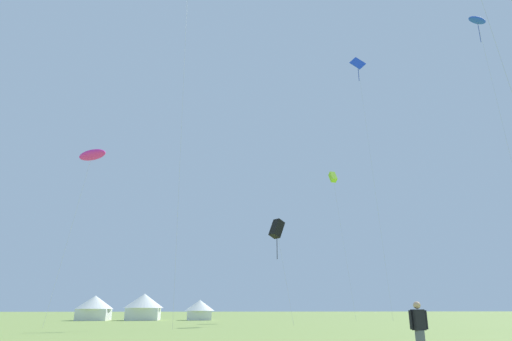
{
  "coord_description": "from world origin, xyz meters",
  "views": [
    {
      "loc": [
        -4.06,
        -5.07,
        1.54
      ],
      "look_at": [
        0.0,
        32.0,
        13.29
      ],
      "focal_mm": 30.69,
      "sensor_mm": 36.0,
      "label": 1
    }
  ],
  "objects": [
    {
      "name": "kite_blue_parafoil",
      "position": [
        24.31,
        32.51,
        31.32
      ],
      "size": [
        2.48,
        1.82,
        31.83
      ],
      "color": "blue",
      "rests_on": "ground"
    },
    {
      "name": "kite_magenta_parafoil",
      "position": [
        -15.23,
        35.38,
        15.36
      ],
      "size": [
        3.83,
        3.19,
        15.91
      ],
      "color": "#E02DA3",
      "rests_on": "ground"
    },
    {
      "name": "kite_black_box",
      "position": [
        2.8,
        38.28,
        9.17
      ],
      "size": [
        2.13,
        2.23,
        10.18
      ],
      "color": "black",
      "rests_on": "ground"
    },
    {
      "name": "kite_lime_box",
      "position": [
        13.19,
        52.57,
        19.16
      ],
      "size": [
        1.74,
        3.16,
        20.05
      ],
      "color": "#99DB2D",
      "rests_on": "ground"
    },
    {
      "name": "kite_blue_diamond",
      "position": [
        16.22,
        47.46,
        33.99
      ],
      "size": [
        2.79,
        1.23,
        35.86
      ],
      "color": "blue",
      "rests_on": "ground"
    },
    {
      "name": "person_spectator",
      "position": [
        2.33,
        8.25,
        0.85
      ],
      "size": [
        0.57,
        0.32,
        1.73
      ],
      "color": "#565B66",
      "rests_on": "ground"
    },
    {
      "name": "festival_tent_left",
      "position": [
        -18.54,
        56.65,
        1.72
      ],
      "size": [
        4.79,
        4.79,
        3.12
      ],
      "color": "white",
      "rests_on": "ground"
    },
    {
      "name": "festival_tent_right",
      "position": [
        -12.23,
        56.65,
        1.86
      ],
      "size": [
        5.17,
        5.17,
        3.36
      ],
      "color": "white",
      "rests_on": "ground"
    },
    {
      "name": "festival_tent_center",
      "position": [
        -4.88,
        56.65,
        1.43
      ],
      "size": [
        3.97,
        3.97,
        2.58
      ],
      "color": "white",
      "rests_on": "ground"
    }
  ]
}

